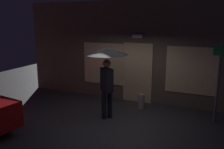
# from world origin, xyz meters

# --- Properties ---
(ground_plane) EXTENTS (18.00, 18.00, 0.00)m
(ground_plane) POSITION_xyz_m (0.00, 0.00, 0.00)
(ground_plane) COLOR #38353A
(building_facade) EXTENTS (9.46, 0.48, 3.71)m
(building_facade) POSITION_xyz_m (0.00, 2.34, 1.84)
(building_facade) COLOR brown
(building_facade) RESTS_ON ground
(person_with_umbrella) EXTENTS (1.29, 1.29, 2.22)m
(person_with_umbrella) POSITION_xyz_m (-0.35, 0.27, 1.82)
(person_with_umbrella) COLOR black
(person_with_umbrella) RESTS_ON ground
(street_sign_post) EXTENTS (0.40, 0.07, 2.44)m
(street_sign_post) POSITION_xyz_m (2.74, 1.26, 1.38)
(street_sign_post) COLOR #595B60
(street_sign_post) RESTS_ON ground
(sidewalk_bollard) EXTENTS (0.22, 0.22, 0.52)m
(sidewalk_bollard) POSITION_xyz_m (0.38, 1.50, 0.26)
(sidewalk_bollard) COLOR #B2A899
(sidewalk_bollard) RESTS_ON ground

